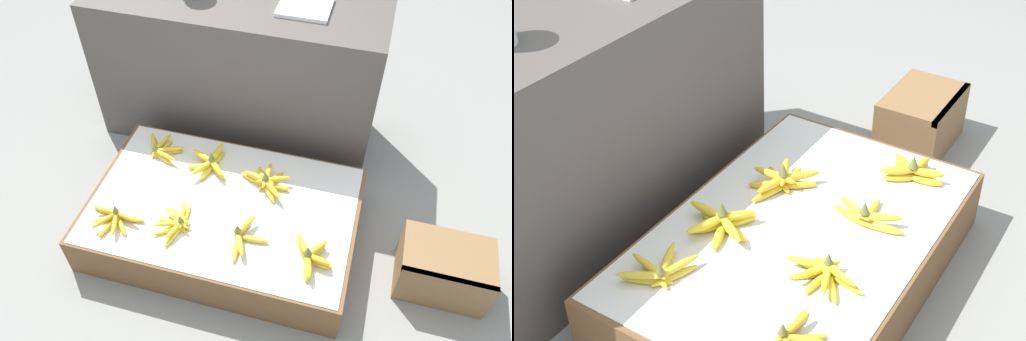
# 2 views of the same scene
# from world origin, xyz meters

# --- Properties ---
(ground_plane) EXTENTS (10.00, 10.00, 0.00)m
(ground_plane) POSITION_xyz_m (0.00, 0.00, 0.00)
(ground_plane) COLOR gray
(display_platform) EXTENTS (1.20, 0.78, 0.22)m
(display_platform) POSITION_xyz_m (0.00, 0.00, 0.11)
(display_platform) COLOR brown
(display_platform) RESTS_ON ground_plane
(back_vendor_table) EXTENTS (1.45, 0.48, 0.79)m
(back_vendor_table) POSITION_xyz_m (-0.15, 0.73, 0.40)
(back_vendor_table) COLOR #4C4742
(back_vendor_table) RESTS_ON ground_plane
(wooden_crate) EXTENTS (0.38, 0.26, 0.23)m
(wooden_crate) POSITION_xyz_m (0.99, -0.01, 0.12)
(wooden_crate) COLOR olive
(wooden_crate) RESTS_ON ground_plane
(banana_bunch_front_left) EXTENTS (0.26, 0.16, 0.08)m
(banana_bunch_front_left) POSITION_xyz_m (-0.42, -0.22, 0.24)
(banana_bunch_front_left) COLOR gold
(banana_bunch_front_left) RESTS_ON display_platform
(banana_bunch_front_midleft) EXTENTS (0.16, 0.25, 0.08)m
(banana_bunch_front_midleft) POSITION_xyz_m (-0.15, -0.17, 0.24)
(banana_bunch_front_midleft) COLOR yellow
(banana_bunch_front_midleft) RESTS_ON display_platform
(banana_bunch_front_midright) EXTENTS (0.16, 0.25, 0.09)m
(banana_bunch_front_midright) POSITION_xyz_m (0.14, -0.16, 0.24)
(banana_bunch_front_midright) COLOR gold
(banana_bunch_front_midright) RESTS_ON display_platform
(banana_bunch_front_right) EXTENTS (0.18, 0.20, 0.10)m
(banana_bunch_front_right) POSITION_xyz_m (0.44, -0.19, 0.25)
(banana_bunch_front_right) COLOR gold
(banana_bunch_front_right) RESTS_ON display_platform
(banana_bunch_middle_left) EXTENTS (0.21, 0.18, 0.08)m
(banana_bunch_middle_left) POSITION_xyz_m (-0.39, 0.22, 0.24)
(banana_bunch_middle_left) COLOR gold
(banana_bunch_middle_left) RESTS_ON display_platform
(banana_bunch_middle_midleft) EXTENTS (0.22, 0.25, 0.10)m
(banana_bunch_middle_midleft) POSITION_xyz_m (-0.13, 0.20, 0.25)
(banana_bunch_middle_midleft) COLOR yellow
(banana_bunch_middle_midleft) RESTS_ON display_platform
(banana_bunch_middle_midright) EXTENTS (0.25, 0.21, 0.10)m
(banana_bunch_middle_midright) POSITION_xyz_m (0.16, 0.16, 0.25)
(banana_bunch_middle_midright) COLOR gold
(banana_bunch_middle_midright) RESTS_ON display_platform
(foam_tray_white) EXTENTS (0.24, 0.21, 0.02)m
(foam_tray_white) POSITION_xyz_m (0.18, 0.75, 0.80)
(foam_tray_white) COLOR white
(foam_tray_white) RESTS_ON back_vendor_table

